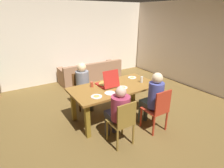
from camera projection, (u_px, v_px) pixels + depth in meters
The scene contains 18 objects.
ground_plane at pixel (114, 116), 4.37m from camera, with size 20.00×20.00×0.00m, color brown.
back_wall at pixel (66, 42), 6.32m from camera, with size 6.52×0.12×2.70m, color #F0E3CE.
side_wall_right at pixel (179, 43), 6.23m from camera, with size 0.12×5.29×2.70m, color silver.
dining_table at pixel (114, 91), 4.12m from camera, with size 1.97×0.99×0.78m.
chair_0 at pixel (123, 122), 3.25m from camera, with size 0.41×0.41×0.90m.
person_0 at pixel (118, 110), 3.30m from camera, with size 0.34×0.55×1.15m.
chair_1 at pixel (82, 88), 4.69m from camera, with size 0.42×0.39×0.89m.
person_1 at pixel (83, 82), 4.51m from camera, with size 0.33×0.50×1.19m.
chair_2 at pixel (158, 109), 3.67m from camera, with size 0.42×0.44×0.93m.
person_2 at pixel (153, 96), 3.71m from camera, with size 0.30×0.53×1.25m.
pizza_box_0 at pixel (107, 83), 4.11m from camera, with size 0.38×0.47×0.40m.
plate_0 at pixel (132, 77), 4.62m from camera, with size 0.21×0.21×0.03m.
plate_1 at pixel (110, 93), 3.73m from camera, with size 0.22×0.22×0.01m.
plate_2 at pixel (123, 87), 4.00m from camera, with size 0.21×0.21×0.03m.
plate_3 at pixel (96, 96), 3.57m from camera, with size 0.22×0.22×0.03m.
drinking_glass_0 at pixel (142, 80), 4.29m from camera, with size 0.06×0.06×0.14m, color silver.
drinking_glass_1 at pixel (92, 84), 4.03m from camera, with size 0.07×0.07×0.12m, color #BC472E.
couch at pixel (91, 74), 6.55m from camera, with size 2.17×0.79×0.71m.
Camera 1 is at (-2.07, -3.16, 2.32)m, focal length 29.22 mm.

